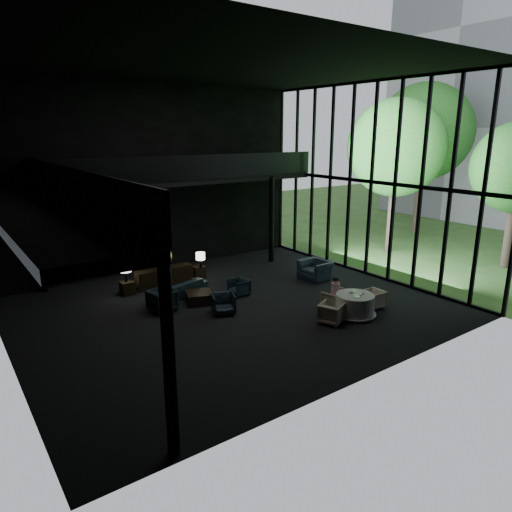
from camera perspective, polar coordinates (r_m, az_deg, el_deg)
floor at (r=16.22m, az=-3.00°, el=-6.47°), size 14.00×12.00×0.02m
ceiling at (r=15.21m, az=-3.45°, el=22.79°), size 14.00×12.00×0.02m
wall_back at (r=20.49m, az=-12.40°, el=9.30°), size 14.00×0.04×8.00m
wall_front at (r=10.70m, az=14.39°, el=4.03°), size 14.00×0.04×8.00m
curtain_wall at (r=19.80m, az=14.22°, el=9.00°), size 0.20×12.00×8.00m
mezzanine_left at (r=13.05m, az=-26.11°, el=4.90°), size 2.00×12.00×0.25m
mezzanine_back at (r=20.02m, az=-8.58°, el=9.35°), size 12.00×2.00×0.25m
railing_left at (r=13.17m, az=-22.11°, el=8.06°), size 0.06×12.00×1.00m
railing_back at (r=19.08m, az=-7.25°, el=10.93°), size 12.00×0.06×1.00m
column_sw at (r=8.65m, az=-10.82°, el=-12.55°), size 0.24×0.24×4.00m
column_nw at (r=19.10m, az=-25.53°, el=1.66°), size 0.24×0.24×4.00m
column_ne at (r=21.49m, az=1.94°, el=4.51°), size 0.24×0.24×4.00m
tree_near at (r=24.12m, az=17.13°, el=12.77°), size 4.80×4.80×7.65m
tree_far at (r=29.32m, az=20.23°, el=14.32°), size 5.60×5.60×8.80m
console at (r=18.71m, az=-11.38°, el=-2.56°), size 2.33×0.53×0.74m
bronze_urn at (r=18.41m, az=-11.44°, el=0.05°), size 0.66×0.66×1.23m
side_table_left at (r=18.09m, az=-15.81°, el=-3.87°), size 0.46×0.46×0.51m
table_lamp_left at (r=17.89m, az=-16.03°, el=-1.47°), size 0.44×0.44×0.74m
side_table_right at (r=19.51m, az=-7.23°, el=-1.98°), size 0.47×0.47×0.52m
table_lamp_right at (r=19.11m, az=-6.96°, el=-0.10°), size 0.38×0.38×0.64m
sofa at (r=17.47m, az=-9.23°, el=-3.73°), size 2.00×1.01×0.75m
lounge_armchair_west at (r=16.09m, az=-11.64°, el=-5.19°), size 0.97×1.02×0.93m
lounge_armchair_east at (r=17.33m, az=-2.15°, el=-3.93°), size 0.57×0.61×0.62m
lounge_armchair_south at (r=15.62m, az=-4.11°, el=-5.86°), size 0.94×0.92×0.76m
window_armchair at (r=19.28m, az=7.43°, el=-1.18°), size 0.98×1.41×1.18m
coffee_table at (r=16.71m, az=-7.10°, el=-5.17°), size 1.15×1.15×0.40m
dining_table at (r=15.77m, az=12.24°, el=-6.18°), size 1.45×1.45×0.75m
dining_chair_north at (r=16.28m, az=9.70°, el=-5.41°), size 0.68×0.65×0.63m
dining_chair_east at (r=16.64m, az=14.45°, el=-5.23°), size 0.60×0.64×0.63m
dining_chair_west at (r=15.05m, az=9.37°, el=-7.02°), size 0.84×0.87×0.69m
child at (r=16.25m, az=9.92°, el=-3.74°), size 0.30×0.30×0.65m
plate_a at (r=15.44m, az=12.58°, el=-4.97°), size 0.30×0.30×0.02m
plate_b at (r=15.94m, az=12.24°, el=-4.30°), size 0.23×0.23×0.01m
saucer at (r=15.83m, az=13.22°, el=-4.51°), size 0.13×0.13×0.01m
coffee_cup at (r=15.67m, az=13.21°, el=-4.56°), size 0.10×0.10×0.06m
cereal_bowl at (r=15.72m, az=11.82°, el=-4.45°), size 0.15×0.15×0.07m
cream_pot at (r=15.50m, az=12.93°, el=-4.80°), size 0.07×0.07×0.07m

